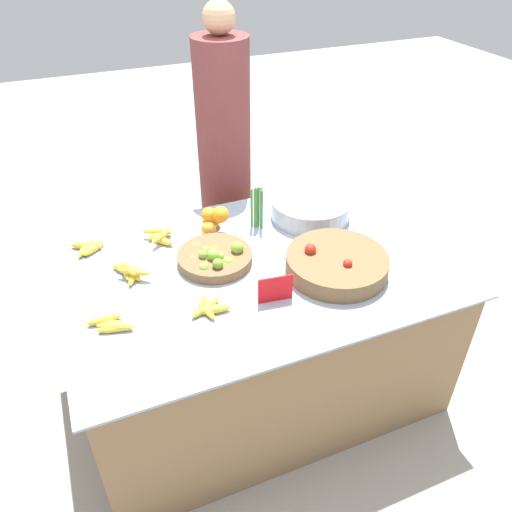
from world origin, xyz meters
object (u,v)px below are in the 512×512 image
(metal_bowl, at_px, (310,208))
(lime_bowl, at_px, (215,257))
(tomato_basket, at_px, (336,263))
(vendor_person, at_px, (225,172))
(price_sign, at_px, (275,289))

(metal_bowl, bearing_deg, lime_bowl, -161.48)
(tomato_basket, bearing_deg, metal_bowl, 76.74)
(tomato_basket, bearing_deg, vendor_person, 98.40)
(lime_bowl, height_order, vendor_person, vendor_person)
(metal_bowl, distance_m, price_sign, 0.67)
(tomato_basket, bearing_deg, lime_bowl, 151.06)
(lime_bowl, bearing_deg, metal_bowl, 18.52)
(lime_bowl, distance_m, price_sign, 0.36)
(metal_bowl, xyz_separation_m, price_sign, (-0.42, -0.52, 0.01))
(metal_bowl, relative_size, vendor_person, 0.23)
(lime_bowl, height_order, price_sign, price_sign)
(tomato_basket, distance_m, metal_bowl, 0.45)
(price_sign, bearing_deg, lime_bowl, 120.29)
(lime_bowl, bearing_deg, vendor_person, 67.35)
(price_sign, relative_size, vendor_person, 0.08)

